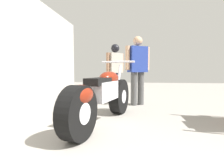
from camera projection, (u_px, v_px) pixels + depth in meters
name	position (u px, v px, depth m)	size (l,w,h in m)	color
ground_plane	(134.00, 109.00, 3.97)	(17.88, 17.88, 0.00)	gray
garage_partition_left	(14.00, 45.00, 4.21)	(0.08, 8.20, 2.86)	#B7B5AD
motorcycle_maroon_cruiser	(102.00, 97.00, 2.80)	(0.84, 2.16, 1.02)	black
mechanic_in_blue	(138.00, 66.00, 4.40)	(0.62, 0.44, 1.66)	#4C4C4C
mechanic_with_helmet	(115.00, 66.00, 5.48)	(0.53, 0.51, 1.63)	#2D3851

